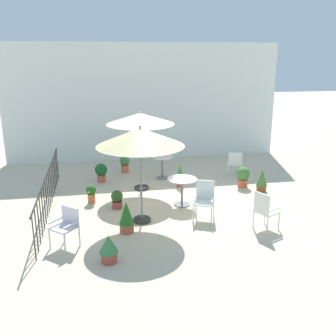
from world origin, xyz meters
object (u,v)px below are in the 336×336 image
object	(u,v)px
patio_umbrella_1	(140,138)
patio_chair_2	(204,198)
patio_chair_1	(66,224)
potted_plant_8	(109,248)
patio_chair_0	(235,162)
cafe_table_1	(182,187)
potted_plant_1	(101,172)
potted_plant_5	(126,217)
potted_plant_0	(243,176)
potted_plant_3	(180,175)
cafe_table_0	(162,163)
potted_plant_6	(91,193)
potted_plant_4	(125,164)
potted_plant_2	(262,180)
patio_chair_3	(265,209)
potted_plant_7	(117,199)
patio_umbrella_0	(140,119)

from	to	relation	value
patio_umbrella_1	patio_chair_2	xyz separation A→B (m)	(1.58, -0.11, -1.58)
patio_chair_1	potted_plant_8	world-z (taller)	patio_chair_1
patio_chair_0	cafe_table_1	bearing A→B (deg)	-136.20
patio_chair_2	potted_plant_1	distance (m)	4.29
patio_chair_0	potted_plant_1	distance (m)	4.52
patio_chair_1	potted_plant_5	bearing A→B (deg)	18.75
patio_chair_1	potted_plant_8	size ratio (longest dim) A/B	1.48
potted_plant_0	potted_plant_3	size ratio (longest dim) A/B	0.87
potted_plant_0	potted_plant_1	size ratio (longest dim) A/B	1.05
patio_chair_0	potted_plant_8	world-z (taller)	patio_chair_0
patio_umbrella_1	cafe_table_0	size ratio (longest dim) A/B	3.17
potted_plant_6	patio_chair_1	bearing A→B (deg)	-101.50
patio_umbrella_1	potted_plant_4	distance (m)	4.65
potted_plant_2	patio_chair_3	bearing A→B (deg)	-112.78
potted_plant_4	potted_plant_8	distance (m)	6.17
cafe_table_1	patio_chair_2	distance (m)	1.05
cafe_table_0	patio_chair_2	size ratio (longest dim) A/B	0.78
cafe_table_1	potted_plant_6	world-z (taller)	cafe_table_1
potted_plant_3	potted_plant_4	bearing A→B (deg)	130.06
potted_plant_5	potted_plant_3	bearing A→B (deg)	56.66
potted_plant_2	potted_plant_8	distance (m)	5.83
patio_umbrella_1	patio_chair_2	distance (m)	2.24
potted_plant_7	potted_plant_1	bearing A→B (deg)	98.78
potted_plant_6	potted_plant_7	xyz separation A→B (m)	(0.69, -0.53, -0.03)
cafe_table_0	potted_plant_5	bearing A→B (deg)	-111.42
potted_plant_3	patio_chair_1	bearing A→B (deg)	-133.93
potted_plant_1	potted_plant_2	distance (m)	5.13
patio_umbrella_0	patio_umbrella_1	bearing A→B (deg)	-96.71
patio_umbrella_1	cafe_table_1	xyz separation A→B (m)	(1.22, 0.88, -1.60)
potted_plant_4	potted_plant_6	world-z (taller)	potted_plant_4
patio_chair_3	potted_plant_2	size ratio (longest dim) A/B	1.36
patio_chair_2	potted_plant_7	xyz separation A→B (m)	(-2.14, 1.09, -0.29)
cafe_table_1	potted_plant_8	distance (m)	3.45
potted_plant_0	cafe_table_0	bearing A→B (deg)	150.38
potted_plant_3	cafe_table_1	bearing A→B (deg)	-100.40
cafe_table_1	potted_plant_7	size ratio (longest dim) A/B	1.59
patio_umbrella_0	patio_chair_1	bearing A→B (deg)	-120.89
patio_umbrella_0	patio_chair_1	xyz separation A→B (m)	(-2.04, -3.41, -1.65)
potted_plant_1	potted_plant_3	world-z (taller)	potted_plant_3
potted_plant_2	patio_chair_0	bearing A→B (deg)	99.85
potted_plant_7	potted_plant_6	bearing A→B (deg)	142.43
patio_umbrella_0	patio_chair_0	xyz separation A→B (m)	(3.30, 0.73, -1.67)
cafe_table_0	potted_plant_1	size ratio (longest dim) A/B	1.25
potted_plant_4	patio_umbrella_1	bearing A→B (deg)	-88.85
potted_plant_4	potted_plant_6	xyz separation A→B (m)	(-1.16, -2.77, -0.02)
potted_plant_3	patio_chair_3	bearing A→B (deg)	-69.14
potted_plant_6	potted_plant_1	bearing A→B (deg)	80.22
patio_chair_1	potted_plant_3	xyz separation A→B (m)	(3.25, 3.38, -0.14)
potted_plant_7	potted_plant_5	bearing A→B (deg)	-85.03
patio_chair_0	patio_umbrella_1	bearing A→B (deg)	-138.77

